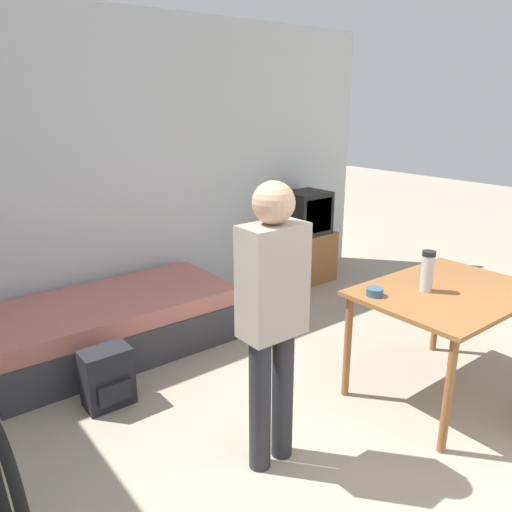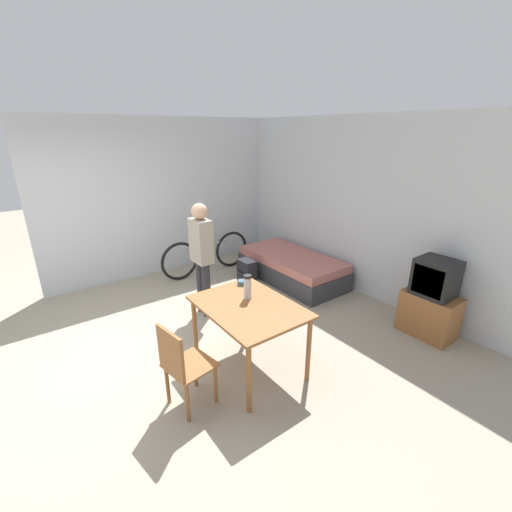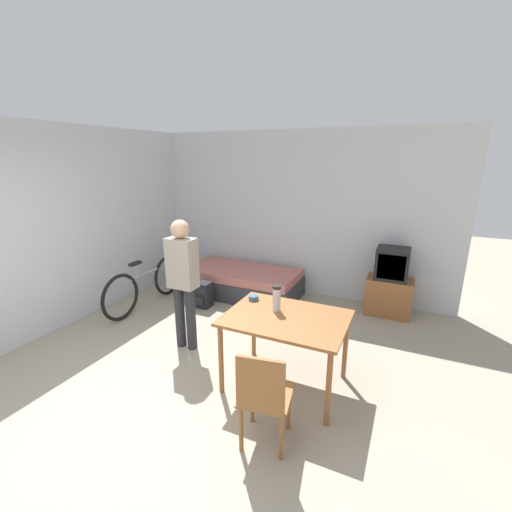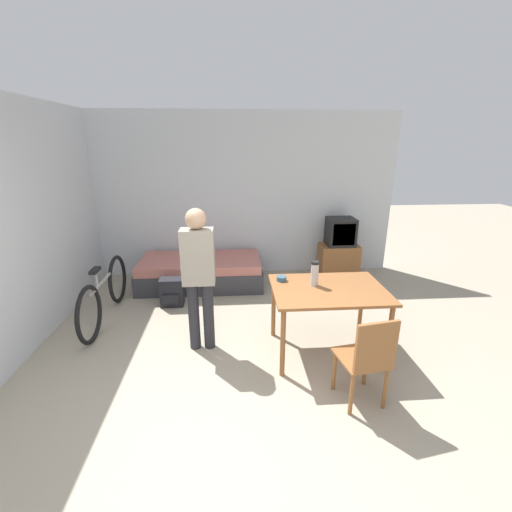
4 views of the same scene
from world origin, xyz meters
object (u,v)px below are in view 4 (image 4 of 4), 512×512
Objects in this scene: tv at (339,250)px; dining_table at (328,296)px; bicycle at (105,294)px; daybed at (201,272)px; person_standing at (199,271)px; thermos_flask at (315,272)px; backpack at (172,292)px; mate_bowl at (282,279)px; wooden_chair at (368,358)px.

dining_table is at bearing -110.20° from tv.
bicycle is (-2.65, 0.94, -0.32)m from dining_table.
daybed is 2.35m from tv.
tv is 0.64× the size of person_standing.
person_standing is 1.22m from thermos_flask.
person_standing is 1.40m from backpack.
mate_bowl reaches higher than backpack.
bicycle is at bearing 160.54° from dining_table.
wooden_chair reaches higher than backpack.
tv is 0.58× the size of bicycle.
wooden_chair is at bearing -81.56° from dining_table.
dining_table is at bearing -52.67° from daybed.
wooden_chair is at bearing -74.16° from thermos_flask.
bicycle reaches higher than daybed.
bicycle is (-3.47, -1.28, -0.11)m from tv.
tv is at bearing 19.41° from backpack.
bicycle is at bearing 149.81° from person_standing.
daybed is 2.22× the size of wooden_chair.
daybed is at bearing -174.28° from tv.
bicycle is 0.87m from backpack.
person_standing is 0.90m from mate_bowl.
person_standing is (-2.17, -2.03, 0.46)m from tv.
dining_table is 2.31m from backpack.
tv is 2.85m from backpack.
wooden_chair is 1.25m from mate_bowl.
daybed is 1.11× the size of bicycle.
tv is 2.38m from mate_bowl.
wooden_chair is at bearing -46.57° from backpack.
wooden_chair is 2.91m from backpack.
dining_table is at bearing -31.61° from thermos_flask.
daybed is 3.26m from wooden_chair.
mate_bowl is 0.27× the size of backpack.
backpack is (-0.35, -0.71, -0.02)m from daybed.
daybed is at bearing 42.41° from bicycle.
thermos_flask is at bearing 148.39° from dining_table.
tv reaches higher than wooden_chair.
wooden_chair reaches higher than dining_table.
wooden_chair is 3.29m from bicycle.
wooden_chair is 3.24× the size of thermos_flask.
backpack is at bearing -160.59° from tv.
dining_table reaches higher than daybed.
tv is (2.33, 0.23, 0.24)m from daybed.
wooden_chair reaches higher than mate_bowl.
thermos_flask is at bearing -18.74° from bicycle.
dining_table is 1.34× the size of wooden_chair.
daybed is at bearing 120.93° from mate_bowl.
daybed is 1.55m from bicycle.
backpack is (-1.86, 1.27, -0.48)m from dining_table.
person_standing is at bearing -136.90° from tv.
daybed is at bearing 127.33° from dining_table.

